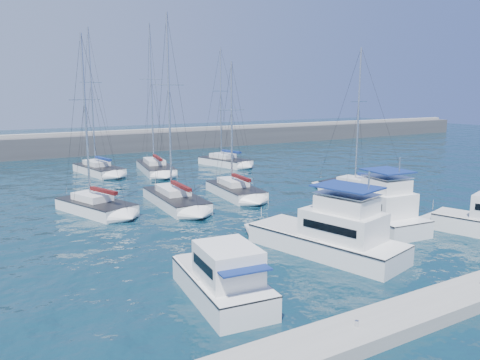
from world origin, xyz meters
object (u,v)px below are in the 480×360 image
motor_yacht_port_inner (332,236)px  motor_yacht_stbd_inner (377,212)px  sailboat_mid_e (362,189)px  sailboat_back_b (155,168)px  sailboat_back_a (99,169)px  sailboat_mid_a (96,206)px  sailboat_back_c (225,161)px  sailboat_mid_c (235,191)px  sailboat_mid_b (175,199)px  motor_yacht_port_outer (224,281)px

motor_yacht_port_inner → motor_yacht_stbd_inner: size_ratio=1.24×
sailboat_mid_e → sailboat_back_b: sailboat_back_b is taller
sailboat_back_a → sailboat_mid_e: bearing=-63.4°
sailboat_mid_a → sailboat_mid_e: sailboat_mid_a is taller
sailboat_back_a → sailboat_back_c: bearing=-17.9°
sailboat_mid_c → sailboat_back_b: sailboat_back_b is taller
motor_yacht_stbd_inner → sailboat_mid_b: size_ratio=0.50×
motor_yacht_stbd_inner → sailboat_mid_e: 11.15m
motor_yacht_stbd_inner → sailboat_mid_e: size_ratio=0.59×
sailboat_mid_c → sailboat_back_a: (-7.93, 18.62, 0.05)m
motor_yacht_stbd_inner → sailboat_mid_e: sailboat_mid_e is taller
motor_yacht_port_outer → sailboat_mid_c: 22.21m
motor_yacht_stbd_inner → sailboat_mid_c: 14.57m
sailboat_mid_b → sailboat_back_c: (14.26, 17.22, 0.01)m
sailboat_mid_a → sailboat_mid_b: size_ratio=0.88×
motor_yacht_stbd_inner → sailboat_back_b: size_ratio=0.46×
motor_yacht_port_inner → sailboat_mid_e: sailboat_mid_e is taller
sailboat_mid_a → motor_yacht_port_inner: bearing=-80.4°
sailboat_mid_a → sailboat_back_b: bearing=35.8°
motor_yacht_stbd_inner → sailboat_mid_b: (-9.74, 13.56, -0.60)m
motor_yacht_port_inner → sailboat_back_c: bearing=57.0°
sailboat_mid_a → sailboat_back_a: bearing=55.6°
sailboat_back_b → motor_yacht_port_inner: bearing=-82.9°
motor_yacht_port_inner → sailboat_back_a: bearing=83.2°
motor_yacht_port_outer → sailboat_back_c: sailboat_back_c is taller
motor_yacht_port_inner → sailboat_back_b: bearing=72.9°
motor_yacht_port_outer → sailboat_back_c: size_ratio=0.44×
motor_yacht_port_outer → sailboat_back_b: 36.77m
sailboat_mid_e → sailboat_back_a: (-18.53, 24.17, 0.04)m
motor_yacht_stbd_inner → sailboat_mid_a: bearing=143.5°
sailboat_mid_c → sailboat_mid_e: (10.60, -5.55, 0.01)m
sailboat_back_a → sailboat_back_b: (6.26, -2.17, -0.01)m
motor_yacht_port_inner → sailboat_mid_c: bearing=65.0°
motor_yacht_stbd_inner → sailboat_back_c: 31.12m
sailboat_mid_a → sailboat_back_a: (4.75, 18.24, 0.03)m
motor_yacht_stbd_inner → sailboat_mid_c: (-3.50, 14.12, -0.63)m
motor_yacht_port_outer → sailboat_mid_e: 25.88m
sailboat_mid_b → sailboat_back_b: 17.61m
sailboat_mid_a → sailboat_mid_c: (12.68, -0.37, -0.02)m
motor_yacht_port_inner → sailboat_mid_c: sailboat_mid_c is taller
sailboat_back_b → sailboat_back_c: bearing=10.8°
sailboat_back_c → motor_yacht_port_outer: bearing=-133.1°
motor_yacht_port_outer → sailboat_mid_e: sailboat_mid_e is taller
sailboat_back_b → sailboat_back_a: bearing=170.3°
sailboat_back_c → sailboat_back_b: bearing=166.9°
sailboat_back_b → sailboat_back_c: sailboat_back_b is taller
sailboat_mid_b → sailboat_mid_e: size_ratio=1.17×
sailboat_mid_e → sailboat_back_c: sailboat_back_c is taller
sailboat_back_a → sailboat_back_b: size_ratio=0.96×
motor_yacht_port_inner → sailboat_mid_b: (-3.21, 16.19, -0.60)m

